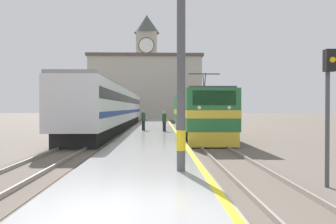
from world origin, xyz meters
TOP-DOWN VIEW (x-y plane):
  - ground_plane at (0.00, 30.00)m, footprint 200.00×200.00m
  - platform at (0.00, 25.00)m, footprint 4.02×140.00m
  - rail_track_near at (3.48, 25.00)m, footprint 2.83×140.00m
  - rail_track_far at (-3.96, 25.00)m, footprint 2.83×140.00m
  - locomotive_train at (3.48, 18.78)m, footprint 2.92×15.71m
  - passenger_train at (-3.96, 27.94)m, footprint 2.92×35.57m
  - catenary_mast at (1.30, 3.34)m, footprint 2.58×0.27m
  - person_on_platform at (-0.74, 20.69)m, footprint 0.34×0.34m
  - second_waiting_passenger at (0.96, 19.50)m, footprint 0.34×0.34m
  - clock_tower at (-2.20, 66.34)m, footprint 5.55×5.55m
  - station_building at (-1.94, 55.26)m, footprint 20.63×9.24m
  - signal_post at (5.22, 2.58)m, footprint 0.30×0.39m

SIDE VIEW (x-z plane):
  - ground_plane at x=0.00m, z-range 0.00..0.00m
  - rail_track_near at x=3.48m, z-range -0.05..0.11m
  - rail_track_far at x=-3.96m, z-range -0.05..0.11m
  - platform at x=0.00m, z-range 0.00..0.35m
  - second_waiting_passenger at x=0.96m, z-range 0.38..1.95m
  - person_on_platform at x=-0.74m, z-range 0.39..2.03m
  - locomotive_train at x=3.48m, z-range -0.44..3.99m
  - passenger_train at x=-3.96m, z-range 0.15..4.28m
  - signal_post at x=5.22m, z-range 0.66..4.46m
  - catenary_mast at x=1.30m, z-range 0.34..7.70m
  - station_building at x=-1.94m, z-range 0.02..11.80m
  - clock_tower at x=-2.20m, z-range 0.85..23.54m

